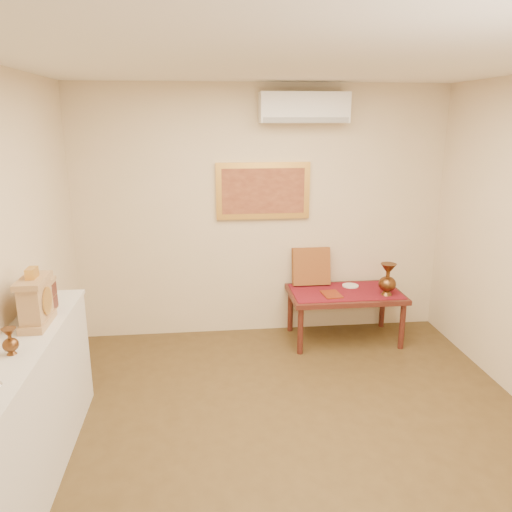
{
  "coord_description": "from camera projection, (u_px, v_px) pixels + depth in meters",
  "views": [
    {
      "loc": [
        -0.66,
        -3.03,
        2.36
      ],
      "look_at": [
        -0.2,
        1.15,
        1.18
      ],
      "focal_mm": 35.0,
      "sensor_mm": 36.0,
      "label": 1
    }
  ],
  "objects": [
    {
      "name": "floor",
      "position": [
        300.0,
        455.0,
        3.6
      ],
      "size": [
        4.5,
        4.5,
        0.0
      ],
      "primitive_type": "plane",
      "color": "brown",
      "rests_on": "ground"
    },
    {
      "name": "ceiling",
      "position": [
        312.0,
        55.0,
        2.88
      ],
      "size": [
        4.5,
        4.5,
        0.0
      ],
      "primitive_type": "plane",
      "rotation": [
        3.14,
        0.0,
        0.0
      ],
      "color": "white",
      "rests_on": "ground"
    },
    {
      "name": "wall_back",
      "position": [
        263.0,
        214.0,
        5.39
      ],
      "size": [
        4.0,
        0.02,
        2.7
      ],
      "primitive_type": "cube",
      "color": "beige",
      "rests_on": "ground"
    },
    {
      "name": "brass_urn_small",
      "position": [
        10.0,
        338.0,
        2.97
      ],
      "size": [
        0.1,
        0.1,
        0.22
      ],
      "primitive_type": null,
      "color": "brown",
      "rests_on": "display_ledge"
    },
    {
      "name": "table_cloth",
      "position": [
        345.0,
        291.0,
        5.34
      ],
      "size": [
        1.14,
        0.59,
        0.01
      ],
      "primitive_type": "cube",
      "color": "maroon",
      "rests_on": "low_table"
    },
    {
      "name": "brass_urn_tall",
      "position": [
        388.0,
        276.0,
        5.18
      ],
      "size": [
        0.18,
        0.18,
        0.41
      ],
      "primitive_type": null,
      "color": "brown",
      "rests_on": "table_cloth"
    },
    {
      "name": "plate",
      "position": [
        350.0,
        286.0,
        5.5
      ],
      "size": [
        0.18,
        0.18,
        0.01
      ],
      "primitive_type": "cylinder",
      "color": "white",
      "rests_on": "table_cloth"
    },
    {
      "name": "menu",
      "position": [
        332.0,
        294.0,
        5.23
      ],
      "size": [
        0.2,
        0.27,
        0.01
      ],
      "primitive_type": "cube",
      "rotation": [
        0.0,
        0.0,
        0.09
      ],
      "color": "maroon",
      "rests_on": "table_cloth"
    },
    {
      "name": "cushion",
      "position": [
        311.0,
        266.0,
        5.51
      ],
      "size": [
        0.41,
        0.18,
        0.43
      ],
      "primitive_type": "cube",
      "rotation": [
        -0.21,
        0.0,
        0.0
      ],
      "color": "maroon",
      "rests_on": "table_cloth"
    },
    {
      "name": "display_ledge",
      "position": [
        29.0,
        411.0,
        3.27
      ],
      "size": [
        0.37,
        2.02,
        0.98
      ],
      "color": "silver",
      "rests_on": "floor"
    },
    {
      "name": "mantel_clock",
      "position": [
        36.0,
        301.0,
        3.37
      ],
      "size": [
        0.17,
        0.36,
        0.41
      ],
      "color": "tan",
      "rests_on": "display_ledge"
    },
    {
      "name": "wooden_chest",
      "position": [
        43.0,
        296.0,
        3.62
      ],
      "size": [
        0.16,
        0.21,
        0.24
      ],
      "color": "tan",
      "rests_on": "display_ledge"
    },
    {
      "name": "low_table",
      "position": [
        345.0,
        298.0,
        5.36
      ],
      "size": [
        1.2,
        0.7,
        0.55
      ],
      "color": "#4F1F17",
      "rests_on": "floor"
    },
    {
      "name": "painting",
      "position": [
        263.0,
        191.0,
        5.3
      ],
      "size": [
        1.0,
        0.06,
        0.6
      ],
      "color": "gold",
      "rests_on": "wall_back"
    },
    {
      "name": "ac_unit",
      "position": [
        304.0,
        108.0,
        5.01
      ],
      "size": [
        0.9,
        0.25,
        0.3
      ],
      "color": "white",
      "rests_on": "wall_back"
    }
  ]
}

